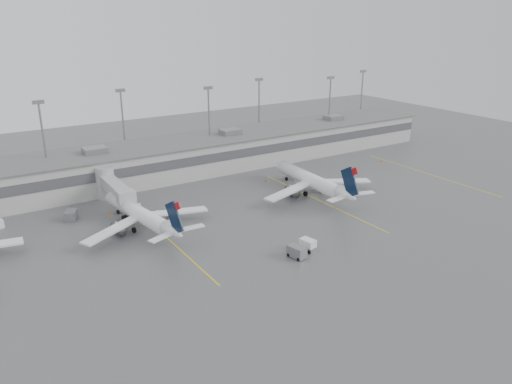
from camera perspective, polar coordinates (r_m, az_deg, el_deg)
ground at (r=80.56m, az=8.38°, el=-8.42°), size 260.00×260.00×0.00m
terminal at (r=125.37m, az=-8.92°, el=3.95°), size 152.00×17.00×9.45m
light_masts at (r=128.73m, az=-10.15°, el=7.89°), size 142.40×8.00×20.60m
jet_bridge_right at (r=107.90m, az=-16.23°, el=0.62°), size 4.00×17.20×7.00m
stand_markings at (r=98.07m, az=-0.71°, el=-2.90°), size 105.25×40.00×0.01m
jet_mid_left at (r=94.15m, az=-12.97°, el=-2.54°), size 25.11×28.35×9.22m
jet_mid_right at (r=110.42m, az=6.48°, el=1.31°), size 27.36×30.72×9.93m
baggage_tug at (r=85.06m, az=5.93°, el=-6.14°), size 2.52×3.38×1.97m
baggage_cart at (r=82.32m, az=4.68°, el=-6.82°), size 2.34×3.36×1.97m
gse_uld_b at (r=103.10m, az=-13.64°, el=-1.85°), size 2.60×2.11×1.60m
gse_uld_c at (r=120.91m, az=4.67°, el=1.86°), size 2.50×1.92×1.59m
gse_loader at (r=102.87m, az=-20.38°, el=-2.52°), size 3.02×3.58×1.91m
cone_b at (r=103.19m, az=-16.25°, el=-2.33°), size 0.47×0.47×0.74m
cone_c at (r=118.76m, az=1.12°, el=1.36°), size 0.41×0.41×0.65m
cone_d at (r=139.05m, az=14.10°, el=3.52°), size 0.45×0.45×0.71m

